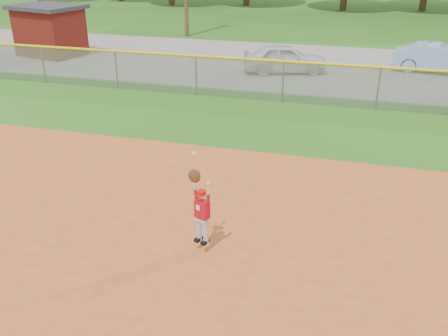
# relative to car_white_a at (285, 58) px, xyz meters

# --- Properties ---
(ground) EXTENTS (120.00, 120.00, 0.00)m
(ground) POSITION_rel_car_white_a_xyz_m (0.66, -14.36, -0.66)
(ground) COLOR #295F15
(ground) RESTS_ON ground
(parking_strip) EXTENTS (44.00, 10.00, 0.03)m
(parking_strip) POSITION_rel_car_white_a_xyz_m (0.66, 1.64, -0.64)
(parking_strip) COLOR slate
(parking_strip) RESTS_ON ground
(car_white_a) EXTENTS (3.96, 2.55, 1.25)m
(car_white_a) POSITION_rel_car_white_a_xyz_m (0.00, 0.00, 0.00)
(car_white_a) COLOR silver
(car_white_a) RESTS_ON parking_strip
(car_blue) EXTENTS (3.99, 1.84, 1.27)m
(car_blue) POSITION_rel_car_white_a_xyz_m (6.58, 1.85, 0.01)
(car_blue) COLOR #87A3C9
(car_blue) RESTS_ON parking_strip
(utility_shed) EXTENTS (3.86, 3.32, 2.50)m
(utility_shed) POSITION_rel_car_white_a_xyz_m (-12.10, 0.42, 0.62)
(utility_shed) COLOR #53110B
(utility_shed) RESTS_ON ground
(outfield_fence) EXTENTS (40.06, 0.10, 1.55)m
(outfield_fence) POSITION_rel_car_white_a_xyz_m (0.66, -4.36, 0.22)
(outfield_fence) COLOR gray
(outfield_fence) RESTS_ON ground
(ballplayer) EXTENTS (0.48, 0.31, 1.83)m
(ballplayer) POSITION_rel_car_white_a_xyz_m (0.81, -14.38, 0.29)
(ballplayer) COLOR silver
(ballplayer) RESTS_ON ground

